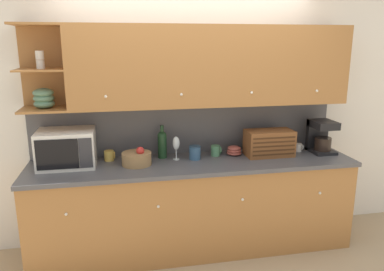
{
  "coord_description": "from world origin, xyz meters",
  "views": [
    {
      "loc": [
        -0.69,
        -3.68,
        2.03
      ],
      "look_at": [
        0.0,
        -0.23,
        1.15
      ],
      "focal_mm": 35.0,
      "sensor_mm": 36.0,
      "label": 1
    }
  ],
  "objects_px": {
    "mug_patterned_third": "(216,151)",
    "bowl_stack_on_counter": "(234,151)",
    "mug": "(109,156)",
    "fruit_basket": "(137,158)",
    "microwave": "(67,148)",
    "mug_blue_second": "(298,147)",
    "wine_glass": "(176,144)",
    "storage_canister": "(195,153)",
    "wine_bottle": "(162,143)",
    "bread_box": "(269,143)",
    "coffee_maker": "(321,136)"
  },
  "relations": [
    {
      "from": "mug_blue_second",
      "to": "coffee_maker",
      "type": "distance_m",
      "value": 0.26
    },
    {
      "from": "mug_patterned_third",
      "to": "bowl_stack_on_counter",
      "type": "bearing_deg",
      "value": -3.68
    },
    {
      "from": "fruit_basket",
      "to": "coffee_maker",
      "type": "relative_size",
      "value": 0.83
    },
    {
      "from": "bread_box",
      "to": "coffee_maker",
      "type": "height_order",
      "value": "coffee_maker"
    },
    {
      "from": "mug",
      "to": "wine_glass",
      "type": "bearing_deg",
      "value": -8.3
    },
    {
      "from": "coffee_maker",
      "to": "fruit_basket",
      "type": "bearing_deg",
      "value": -178.01
    },
    {
      "from": "mug",
      "to": "coffee_maker",
      "type": "bearing_deg",
      "value": -3.15
    },
    {
      "from": "wine_bottle",
      "to": "coffee_maker",
      "type": "relative_size",
      "value": 0.99
    },
    {
      "from": "mug_blue_second",
      "to": "wine_bottle",
      "type": "bearing_deg",
      "value": 177.76
    },
    {
      "from": "wine_bottle",
      "to": "bowl_stack_on_counter",
      "type": "bearing_deg",
      "value": -4.1
    },
    {
      "from": "microwave",
      "to": "wine_bottle",
      "type": "bearing_deg",
      "value": 4.93
    },
    {
      "from": "mug_patterned_third",
      "to": "mug",
      "type": "bearing_deg",
      "value": 177.3
    },
    {
      "from": "storage_canister",
      "to": "coffee_maker",
      "type": "relative_size",
      "value": 0.4
    },
    {
      "from": "storage_canister",
      "to": "mug_blue_second",
      "type": "distance_m",
      "value": 1.12
    },
    {
      "from": "mug_blue_second",
      "to": "microwave",
      "type": "bearing_deg",
      "value": -179.48
    },
    {
      "from": "bread_box",
      "to": "mug_blue_second",
      "type": "height_order",
      "value": "bread_box"
    },
    {
      "from": "fruit_basket",
      "to": "mug_patterned_third",
      "type": "bearing_deg",
      "value": 9.65
    },
    {
      "from": "wine_glass",
      "to": "mug_patterned_third",
      "type": "bearing_deg",
      "value": 6.1
    },
    {
      "from": "wine_glass",
      "to": "bowl_stack_on_counter",
      "type": "xyz_separation_m",
      "value": [
        0.6,
        0.03,
        -0.11
      ]
    },
    {
      "from": "bread_box",
      "to": "mug_blue_second",
      "type": "distance_m",
      "value": 0.38
    },
    {
      "from": "wine_bottle",
      "to": "coffee_maker",
      "type": "bearing_deg",
      "value": -3.79
    },
    {
      "from": "storage_canister",
      "to": "fruit_basket",
      "type": "bearing_deg",
      "value": -173.65
    },
    {
      "from": "storage_canister",
      "to": "mug_patterned_third",
      "type": "height_order",
      "value": "storage_canister"
    },
    {
      "from": "wine_glass",
      "to": "bowl_stack_on_counter",
      "type": "relative_size",
      "value": 1.51
    },
    {
      "from": "microwave",
      "to": "bread_box",
      "type": "relative_size",
      "value": 1.08
    },
    {
      "from": "bowl_stack_on_counter",
      "to": "bread_box",
      "type": "relative_size",
      "value": 0.32
    },
    {
      "from": "microwave",
      "to": "coffee_maker",
      "type": "bearing_deg",
      "value": -0.72
    },
    {
      "from": "microwave",
      "to": "mug_blue_second",
      "type": "bearing_deg",
      "value": 0.52
    },
    {
      "from": "mug",
      "to": "storage_canister",
      "type": "relative_size",
      "value": 0.78
    },
    {
      "from": "microwave",
      "to": "mug",
      "type": "xyz_separation_m",
      "value": [
        0.38,
        0.09,
        -0.12
      ]
    },
    {
      "from": "bowl_stack_on_counter",
      "to": "storage_canister",
      "type": "bearing_deg",
      "value": -171.83
    },
    {
      "from": "coffee_maker",
      "to": "storage_canister",
      "type": "bearing_deg",
      "value": -179.86
    },
    {
      "from": "fruit_basket",
      "to": "mug_blue_second",
      "type": "xyz_separation_m",
      "value": [
        1.69,
        0.12,
        -0.02
      ]
    },
    {
      "from": "mug_patterned_third",
      "to": "coffee_maker",
      "type": "xyz_separation_m",
      "value": [
        1.11,
        -0.07,
        0.12
      ]
    },
    {
      "from": "bread_box",
      "to": "mug_blue_second",
      "type": "relative_size",
      "value": 5.27
    },
    {
      "from": "wine_bottle",
      "to": "mug_blue_second",
      "type": "distance_m",
      "value": 1.43
    },
    {
      "from": "bowl_stack_on_counter",
      "to": "bread_box",
      "type": "bearing_deg",
      "value": -13.83
    },
    {
      "from": "wine_glass",
      "to": "storage_canister",
      "type": "xyz_separation_m",
      "value": [
        0.18,
        -0.03,
        -0.09
      ]
    },
    {
      "from": "storage_canister",
      "to": "mug_patterned_third",
      "type": "xyz_separation_m",
      "value": [
        0.23,
        0.07,
        -0.01
      ]
    },
    {
      "from": "microwave",
      "to": "bowl_stack_on_counter",
      "type": "distance_m",
      "value": 1.62
    },
    {
      "from": "wine_bottle",
      "to": "mug_blue_second",
      "type": "height_order",
      "value": "wine_bottle"
    },
    {
      "from": "mug",
      "to": "fruit_basket",
      "type": "xyz_separation_m",
      "value": [
        0.25,
        -0.18,
        0.01
      ]
    },
    {
      "from": "microwave",
      "to": "fruit_basket",
      "type": "bearing_deg",
      "value": -8.86
    },
    {
      "from": "mug",
      "to": "bowl_stack_on_counter",
      "type": "relative_size",
      "value": 0.68
    },
    {
      "from": "microwave",
      "to": "bread_box",
      "type": "distance_m",
      "value": 1.95
    },
    {
      "from": "microwave",
      "to": "mug_patterned_third",
      "type": "bearing_deg",
      "value": 1.49
    },
    {
      "from": "fruit_basket",
      "to": "wine_bottle",
      "type": "xyz_separation_m",
      "value": [
        0.26,
        0.18,
        0.09
      ]
    },
    {
      "from": "fruit_basket",
      "to": "wine_bottle",
      "type": "relative_size",
      "value": 0.84
    },
    {
      "from": "microwave",
      "to": "wine_glass",
      "type": "relative_size",
      "value": 2.21
    },
    {
      "from": "wine_bottle",
      "to": "fruit_basket",
      "type": "bearing_deg",
      "value": -146.11
    }
  ]
}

